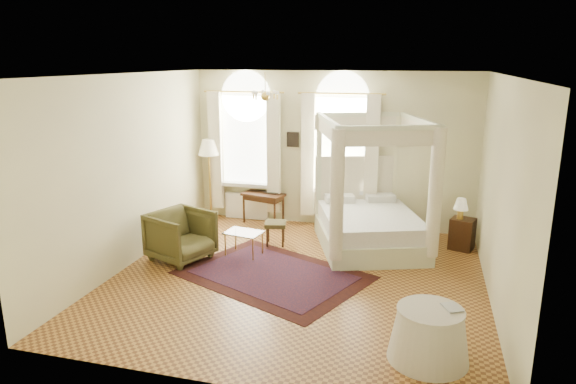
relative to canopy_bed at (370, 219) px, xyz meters
name	(u,v)px	position (x,y,z in m)	size (l,w,h in m)	color
ground	(297,278)	(-0.98, -1.77, -0.57)	(6.00, 6.00, 0.00)	#B07933
room_walls	(298,161)	(-0.98, -1.77, 1.41)	(6.00, 6.00, 6.00)	beige
window_left	(246,155)	(-2.88, 1.10, 0.92)	(1.62, 0.27, 3.29)	white
window_right	(340,159)	(-0.78, 1.10, 0.92)	(1.62, 0.27, 3.29)	white
chandelier	(265,95)	(-1.88, -0.57, 2.34)	(0.51, 0.45, 0.50)	gold
wall_pictures	(336,139)	(-0.90, 1.20, 1.32)	(2.54, 0.03, 0.39)	black
canopy_bed	(370,219)	(0.00, 0.00, 0.00)	(2.51, 2.77, 2.49)	beige
nightstand	(462,234)	(1.72, 0.39, -0.26)	(0.42, 0.38, 0.60)	#361F0E
nightstand_lamp	(461,205)	(1.65, 0.37, 0.30)	(0.27, 0.27, 0.40)	gold
writing_desk	(263,198)	(-2.43, 0.93, 0.01)	(0.99, 0.68, 0.68)	#361F0E
laptop	(272,192)	(-2.24, 1.01, 0.13)	(0.34, 0.22, 0.03)	black
stool	(275,226)	(-1.79, -0.31, -0.18)	(0.48, 0.48, 0.46)	#453D1D
armchair	(181,236)	(-3.21, -1.48, -0.12)	(0.96, 0.99, 0.90)	#453F1D
coffee_table	(244,234)	(-2.19, -1.01, -0.16)	(0.73, 0.56, 0.45)	silver
floor_lamp	(209,151)	(-3.68, 0.93, 0.98)	(0.47, 0.47, 1.81)	gold
oriental_rug	(273,275)	(-1.41, -1.74, -0.56)	(3.53, 3.11, 0.01)	#3B150E
side_table	(429,335)	(1.12, -3.64, -0.24)	(0.97, 0.97, 0.66)	beige
book	(445,308)	(1.27, -3.60, 0.11)	(0.19, 0.25, 0.02)	black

